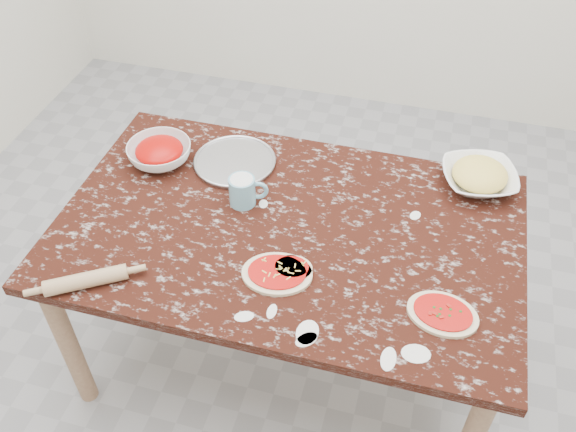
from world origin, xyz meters
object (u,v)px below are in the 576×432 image
(sauce_bowl, at_px, (160,153))
(flour_mug, at_px, (243,191))
(worktable, at_px, (288,243))
(cheese_bowl, at_px, (479,178))
(rolling_pin, at_px, (86,280))
(pizza_tray, at_px, (235,162))

(sauce_bowl, relative_size, flour_mug, 1.77)
(worktable, relative_size, cheese_bowl, 5.96)
(flour_mug, bearing_deg, cheese_bowl, 21.73)
(rolling_pin, bearing_deg, sauce_bowl, 92.77)
(cheese_bowl, height_order, flour_mug, flour_mug)
(sauce_bowl, xyz_separation_m, cheese_bowl, (1.19, 0.18, -0.01))
(worktable, xyz_separation_m, flour_mug, (-0.19, 0.08, 0.14))
(sauce_bowl, distance_m, cheese_bowl, 1.21)
(worktable, distance_m, cheese_bowl, 0.75)
(pizza_tray, bearing_deg, worktable, -43.89)
(worktable, xyz_separation_m, pizza_tray, (-0.29, 0.28, 0.09))
(worktable, distance_m, pizza_tray, 0.41)
(flour_mug, relative_size, rolling_pin, 0.54)
(pizza_tray, distance_m, rolling_pin, 0.75)
(flour_mug, bearing_deg, pizza_tray, 117.46)
(rolling_pin, bearing_deg, pizza_tray, 70.43)
(flour_mug, xyz_separation_m, rolling_pin, (-0.36, -0.50, -0.03))
(rolling_pin, bearing_deg, cheese_bowl, 35.25)
(worktable, height_order, cheese_bowl, cheese_bowl)
(worktable, bearing_deg, flour_mug, 157.54)
(worktable, xyz_separation_m, cheese_bowl, (0.62, 0.40, 0.12))
(sauce_bowl, relative_size, rolling_pin, 0.96)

